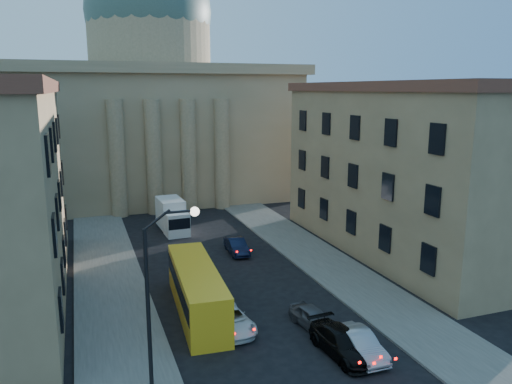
# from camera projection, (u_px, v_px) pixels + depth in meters

# --- Properties ---
(sidewalk_left) EXTENTS (5.00, 60.00, 0.15)m
(sidewalk_left) POSITION_uv_depth(u_px,v_px,m) (114.00, 307.00, 32.69)
(sidewalk_left) COLOR #55544E
(sidewalk_left) RESTS_ON ground
(sidewalk_right) EXTENTS (5.00, 60.00, 0.15)m
(sidewalk_right) POSITION_uv_depth(u_px,v_px,m) (343.00, 275.00, 38.32)
(sidewalk_right) COLOR #55544E
(sidewalk_right) RESTS_ON ground
(church) EXTENTS (68.02, 28.76, 36.60)m
(church) POSITION_uv_depth(u_px,v_px,m) (153.00, 106.00, 67.63)
(church) COLOR #867353
(church) RESTS_ON ground
(building_right) EXTENTS (11.60, 26.60, 14.70)m
(building_right) POSITION_uv_depth(u_px,v_px,m) (409.00, 167.00, 43.33)
(building_right) COLOR #A1865F
(building_right) RESTS_ON ground
(street_lamp) EXTENTS (2.62, 0.44, 8.83)m
(street_lamp) POSITION_uv_depth(u_px,v_px,m) (159.00, 285.00, 22.92)
(street_lamp) COLOR black
(street_lamp) RESTS_ON ground
(car_right_near) EXTENTS (1.44, 4.12, 1.36)m
(car_right_near) POSITION_uv_depth(u_px,v_px,m) (359.00, 344.00, 26.81)
(car_right_near) COLOR #929599
(car_right_near) RESTS_ON ground
(car_left_mid) EXTENTS (2.59, 4.89, 1.31)m
(car_left_mid) POSITION_uv_depth(u_px,v_px,m) (229.00, 319.00, 29.71)
(car_left_mid) COLOR silver
(car_left_mid) RESTS_ON ground
(car_right_mid) EXTENTS (2.32, 4.94, 1.39)m
(car_right_mid) POSITION_uv_depth(u_px,v_px,m) (342.00, 343.00, 26.87)
(car_right_mid) COLOR black
(car_right_mid) RESTS_ON ground
(car_right_far) EXTENTS (2.00, 3.89, 1.27)m
(car_right_far) POSITION_uv_depth(u_px,v_px,m) (313.00, 318.00, 29.93)
(car_right_far) COLOR #4F4F54
(car_right_far) RESTS_ON ground
(car_right_distant) EXTENTS (1.57, 4.09, 1.33)m
(car_right_distant) POSITION_uv_depth(u_px,v_px,m) (237.00, 246.00, 43.51)
(car_right_distant) COLOR black
(car_right_distant) RESTS_ON ground
(city_bus) EXTENTS (3.16, 10.77, 3.00)m
(city_bus) POSITION_uv_depth(u_px,v_px,m) (197.00, 288.00, 31.84)
(city_bus) COLOR yellow
(city_bus) RESTS_ON ground
(box_truck) EXTENTS (2.53, 5.85, 3.16)m
(box_truck) POSITION_uv_depth(u_px,v_px,m) (172.00, 216.00, 50.28)
(box_truck) COLOR silver
(box_truck) RESTS_ON ground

